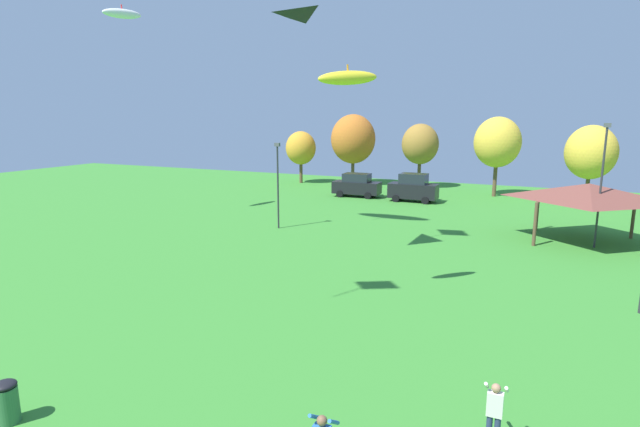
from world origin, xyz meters
TOP-DOWN VIEW (x-y plane):
  - trash_bin at (-5.13, 9.20)m, footprint 0.57×0.57m
  - person_standing_near_foreground at (6.07, 13.33)m, footprint 0.52×0.47m
  - kite_flying_5 at (-21.30, 30.02)m, footprint 1.32×3.09m
  - kite_flying_6 at (-3.54, 24.46)m, footprint 1.68×2.41m
  - kite_flying_8 at (-0.41, 20.29)m, footprint 2.10×2.10m
  - parked_car_leftmost at (-9.57, 46.09)m, footprint 4.51×2.22m
  - parked_car_second_from_left at (-4.04, 45.64)m, footprint 4.29×2.01m
  - park_pavilion at (9.08, 35.77)m, footprint 7.14×5.88m
  - light_post_1 at (-9.73, 31.28)m, footprint 0.36×0.20m
  - light_post_3 at (9.57, 34.52)m, footprint 0.36×0.20m
  - treeline_tree_0 at (-18.81, 52.70)m, footprint 3.40×3.40m
  - treeline_tree_1 at (-12.97, 53.89)m, footprint 4.88×4.88m
  - treeline_tree_2 at (-5.69, 54.60)m, footprint 3.86×3.86m
  - treeline_tree_3 at (2.25, 51.77)m, footprint 4.28×4.28m
  - treeline_tree_4 at (10.22, 54.45)m, footprint 4.52×4.52m

SIDE VIEW (x-z plane):
  - trash_bin at x=-5.13m, z-range 0.01..1.13m
  - person_standing_near_foreground at x=6.07m, z-range 0.10..1.73m
  - parked_car_leftmost at x=-9.57m, z-range -0.01..2.21m
  - parked_car_second_from_left at x=-4.04m, z-range -0.03..2.49m
  - park_pavilion at x=9.08m, z-range 1.28..4.88m
  - light_post_1 at x=-9.73m, z-range 0.39..6.20m
  - treeline_tree_0 at x=-18.81m, z-range 1.03..6.86m
  - light_post_3 at x=9.57m, z-range 0.41..7.59m
  - treeline_tree_4 at x=10.22m, z-range 0.87..7.60m
  - treeline_tree_2 at x=-5.69m, z-range 1.23..7.96m
  - treeline_tree_1 at x=-12.97m, z-range 1.16..8.87m
  - treeline_tree_3 at x=2.25m, z-range 1.36..8.84m
  - kite_flying_8 at x=-0.41m, z-range 8.59..9.41m
  - kite_flying_6 at x=-3.54m, z-range 11.57..12.04m
  - kite_flying_5 at x=-21.30m, z-range 14.08..15.10m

